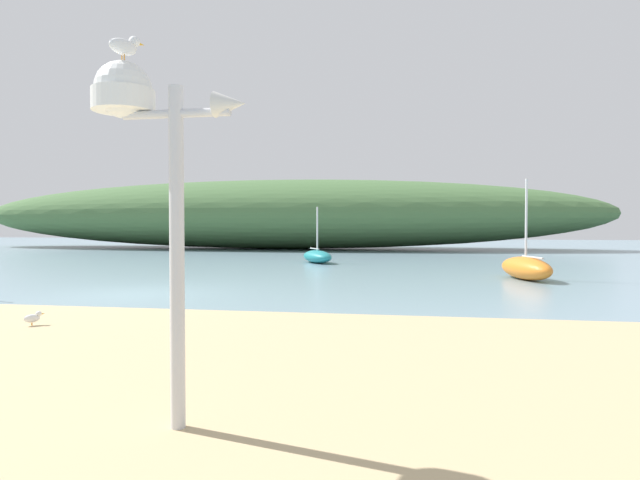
{
  "coord_description": "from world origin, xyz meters",
  "views": [
    {
      "loc": [
        7.38,
        -13.45,
        1.86
      ],
      "look_at": [
        4.32,
        4.1,
        1.37
      ],
      "focal_mm": 30.18,
      "sensor_mm": 36.0,
      "label": 1
    }
  ],
  "objects_px": {
    "mast_structure": "(141,127)",
    "seagull_mid_strand": "(33,318)",
    "sailboat_near_shore": "(317,256)",
    "seagull_on_radar": "(125,46)",
    "sailboat_far_right": "(526,268)"
  },
  "relations": [
    {
      "from": "mast_structure",
      "to": "seagull_mid_strand",
      "type": "relative_size",
      "value": 10.12
    },
    {
      "from": "mast_structure",
      "to": "sailboat_near_shore",
      "type": "height_order",
      "value": "mast_structure"
    },
    {
      "from": "sailboat_near_shore",
      "to": "seagull_mid_strand",
      "type": "distance_m",
      "value": 18.24
    },
    {
      "from": "mast_structure",
      "to": "seagull_on_radar",
      "type": "distance_m",
      "value": 0.69
    },
    {
      "from": "mast_structure",
      "to": "sailboat_near_shore",
      "type": "bearing_deg",
      "value": 96.44
    },
    {
      "from": "sailboat_far_right",
      "to": "seagull_mid_strand",
      "type": "xyz_separation_m",
      "value": [
        -10.0,
        -11.39,
        -0.07
      ]
    },
    {
      "from": "sailboat_far_right",
      "to": "mast_structure",
      "type": "bearing_deg",
      "value": -111.53
    },
    {
      "from": "mast_structure",
      "to": "seagull_on_radar",
      "type": "bearing_deg",
      "value": 174.55
    },
    {
      "from": "sailboat_near_shore",
      "to": "seagull_mid_strand",
      "type": "xyz_separation_m",
      "value": [
        -1.52,
        -18.17,
        0.01
      ]
    },
    {
      "from": "mast_structure",
      "to": "seagull_mid_strand",
      "type": "bearing_deg",
      "value": 136.46
    },
    {
      "from": "seagull_on_radar",
      "to": "sailboat_far_right",
      "type": "distance_m",
      "value": 16.64
    },
    {
      "from": "mast_structure",
      "to": "sailboat_near_shore",
      "type": "relative_size",
      "value": 1.0
    },
    {
      "from": "mast_structure",
      "to": "seagull_on_radar",
      "type": "relative_size",
      "value": 9.86
    },
    {
      "from": "seagull_on_radar",
      "to": "sailboat_near_shore",
      "type": "height_order",
      "value": "seagull_on_radar"
    },
    {
      "from": "sailboat_near_shore",
      "to": "seagull_mid_strand",
      "type": "bearing_deg",
      "value": -94.8
    }
  ]
}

